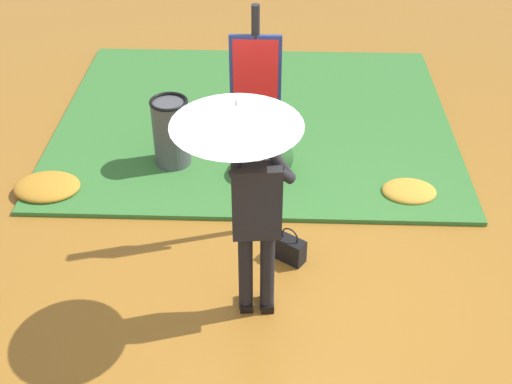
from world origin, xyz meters
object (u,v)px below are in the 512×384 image
Objects in this scene: person_with_umbrella at (246,159)px; trash_bin at (171,134)px; handbag at (289,249)px; info_sign_post at (256,101)px.

trash_bin is (0.93, -2.19, -1.13)m from person_with_umbrella.
handbag is at bearing -119.15° from person_with_umbrella.
person_with_umbrella is at bearing 112.99° from trash_bin.
trash_bin is at bearing -67.01° from person_with_umbrella.
info_sign_post reaches higher than trash_bin.
handbag is (-0.36, -0.65, -1.42)m from person_with_umbrella.
person_with_umbrella reaches higher than trash_bin.
handbag is at bearing 130.09° from trash_bin.
trash_bin is at bearing -49.91° from handbag.
person_with_umbrella is 5.53× the size of handbag.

